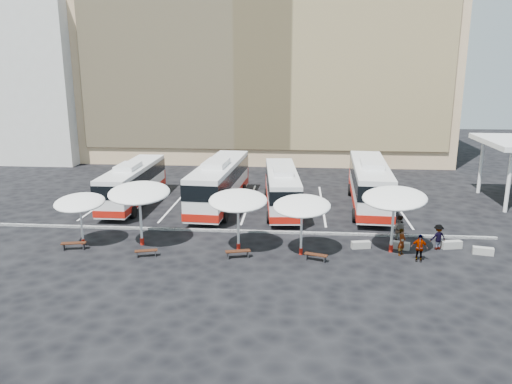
# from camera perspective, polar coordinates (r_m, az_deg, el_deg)

# --- Properties ---
(ground) EXTENTS (120.00, 120.00, 0.00)m
(ground) POSITION_cam_1_polar(r_m,az_deg,el_deg) (33.57, -2.14, -4.87)
(ground) COLOR black
(ground) RESTS_ON ground
(sandstone_building) EXTENTS (42.00, 18.25, 29.60)m
(sandstone_building) POSITION_cam_1_polar(r_m,az_deg,el_deg) (63.48, 1.34, 15.75)
(sandstone_building) COLOR tan
(sandstone_building) RESTS_ON ground
(apartment_block) EXTENTS (14.00, 14.00, 18.00)m
(apartment_block) POSITION_cam_1_polar(r_m,az_deg,el_deg) (67.52, -23.88, 11.40)
(apartment_block) COLOR beige
(apartment_block) RESTS_ON ground
(curb_divider) EXTENTS (34.00, 0.25, 0.15)m
(curb_divider) POSITION_cam_1_polar(r_m,az_deg,el_deg) (34.01, -2.04, -4.47)
(curb_divider) COLOR black
(curb_divider) RESTS_ON ground
(bay_lines) EXTENTS (24.15, 12.00, 0.01)m
(bay_lines) POSITION_cam_1_polar(r_m,az_deg,el_deg) (41.16, -0.80, -1.22)
(bay_lines) COLOR white
(bay_lines) RESTS_ON ground
(bus_0) EXTENTS (2.61, 11.08, 3.52)m
(bus_0) POSITION_cam_1_polar(r_m,az_deg,el_deg) (41.45, -13.88, 1.02)
(bus_0) COLOR white
(bus_0) RESTS_ON ground
(bus_1) EXTENTS (3.46, 12.51, 3.92)m
(bus_1) POSITION_cam_1_polar(r_m,az_deg,el_deg) (39.70, -4.20, 1.14)
(bus_1) COLOR white
(bus_1) RESTS_ON ground
(bus_2) EXTENTS (3.24, 11.00, 3.44)m
(bus_2) POSITION_cam_1_polar(r_m,az_deg,el_deg) (38.93, 2.99, 0.52)
(bus_2) COLOR white
(bus_2) RESTS_ON ground
(bus_3) EXTENTS (3.38, 12.51, 3.93)m
(bus_3) POSITION_cam_1_polar(r_m,az_deg,el_deg) (40.34, 12.85, 1.03)
(bus_3) COLOR white
(bus_3) RESTS_ON ground
(sunshade_0) EXTENTS (3.40, 3.44, 3.24)m
(sunshade_0) POSITION_cam_1_polar(r_m,az_deg,el_deg) (32.76, -19.51, -1.16)
(sunshade_0) COLOR white
(sunshade_0) RESTS_ON ground
(sunshade_1) EXTENTS (4.29, 4.34, 3.97)m
(sunshade_1) POSITION_cam_1_polar(r_m,az_deg,el_deg) (31.52, -13.21, -0.12)
(sunshade_1) COLOR white
(sunshade_1) RESTS_ON ground
(sunshade_2) EXTENTS (3.75, 3.79, 3.70)m
(sunshade_2) POSITION_cam_1_polar(r_m,az_deg,el_deg) (29.86, -2.07, -1.00)
(sunshade_2) COLOR white
(sunshade_2) RESTS_ON ground
(sunshade_3) EXTENTS (3.96, 4.00, 3.55)m
(sunshade_3) POSITION_cam_1_polar(r_m,az_deg,el_deg) (29.30, 5.27, -1.61)
(sunshade_3) COLOR white
(sunshade_3) RESTS_ON ground
(sunshade_4) EXTENTS (5.01, 5.04, 3.97)m
(sunshade_4) POSITION_cam_1_polar(r_m,az_deg,el_deg) (30.61, 15.55, -0.70)
(sunshade_4) COLOR white
(sunshade_4) RESTS_ON ground
(wood_bench_0) EXTENTS (1.52, 0.70, 0.45)m
(wood_bench_0) POSITION_cam_1_polar(r_m,az_deg,el_deg) (32.75, -20.12, -5.63)
(wood_bench_0) COLOR black
(wood_bench_0) RESTS_ON ground
(wood_bench_1) EXTENTS (1.37, 0.71, 0.41)m
(wood_bench_1) POSITION_cam_1_polar(r_m,az_deg,el_deg) (30.40, -12.44, -6.67)
(wood_bench_1) COLOR black
(wood_bench_1) RESTS_ON ground
(wood_bench_2) EXTENTS (1.52, 0.76, 0.45)m
(wood_bench_2) POSITION_cam_1_polar(r_m,az_deg,el_deg) (29.52, -2.08, -6.90)
(wood_bench_2) COLOR black
(wood_bench_2) RESTS_ON ground
(wood_bench_3) EXTENTS (1.39, 0.77, 0.41)m
(wood_bench_3) POSITION_cam_1_polar(r_m,az_deg,el_deg) (29.28, 6.86, -7.24)
(wood_bench_3) COLOR black
(wood_bench_3) RESTS_ON ground
(conc_bench_0) EXTENTS (1.22, 0.62, 0.44)m
(conc_bench_0) POSITION_cam_1_polar(r_m,az_deg,el_deg) (31.72, 11.89, -5.93)
(conc_bench_0) COLOR gray
(conc_bench_0) RESTS_ON ground
(conc_bench_1) EXTENTS (1.26, 0.77, 0.45)m
(conc_bench_1) POSITION_cam_1_polar(r_m,az_deg,el_deg) (32.20, 16.10, -5.87)
(conc_bench_1) COLOR gray
(conc_bench_1) RESTS_ON ground
(conc_bench_2) EXTENTS (1.31, 0.67, 0.47)m
(conc_bench_2) POSITION_cam_1_polar(r_m,az_deg,el_deg) (33.30, 21.43, -5.62)
(conc_bench_2) COLOR gray
(conc_bench_2) RESTS_ON ground
(conc_bench_3) EXTENTS (1.23, 0.64, 0.44)m
(conc_bench_3) POSITION_cam_1_polar(r_m,az_deg,el_deg) (33.00, 24.52, -6.15)
(conc_bench_3) COLOR gray
(conc_bench_3) RESTS_ON ground
(passenger_0) EXTENTS (0.68, 0.71, 1.64)m
(passenger_0) POSITION_cam_1_polar(r_m,az_deg,el_deg) (30.99, 16.32, -5.51)
(passenger_0) COLOR black
(passenger_0) RESTS_ON ground
(passenger_1) EXTENTS (1.06, 0.93, 1.82)m
(passenger_1) POSITION_cam_1_polar(r_m,az_deg,el_deg) (32.98, 16.01, -4.12)
(passenger_1) COLOR black
(passenger_1) RESTS_ON ground
(passenger_2) EXTENTS (1.01, 0.58, 1.62)m
(passenger_2) POSITION_cam_1_polar(r_m,az_deg,el_deg) (30.35, 18.15, -6.09)
(passenger_2) COLOR black
(passenger_2) RESTS_ON ground
(passenger_3) EXTENTS (1.15, 0.86, 1.59)m
(passenger_3) POSITION_cam_1_polar(r_m,az_deg,el_deg) (32.64, 20.07, -4.85)
(passenger_3) COLOR black
(passenger_3) RESTS_ON ground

